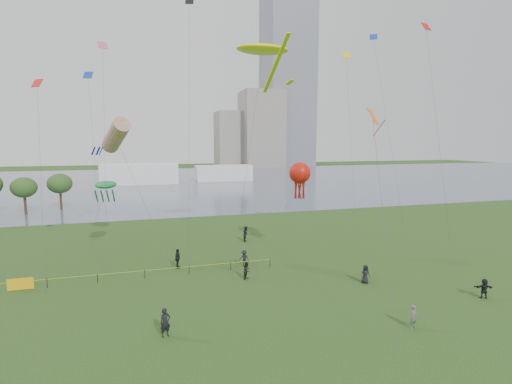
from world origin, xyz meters
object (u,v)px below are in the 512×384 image
object	(u,v)px
kite_stingray	(263,50)
kite_octopus	(300,173)
fence	(71,279)
kite_flyer	(414,317)

from	to	relation	value
kite_stingray	kite_octopus	size ratio (longest dim) A/B	2.20
fence	kite_stingray	size ratio (longest dim) A/B	1.08
kite_octopus	fence	bearing A→B (deg)	-169.96
kite_stingray	kite_octopus	bearing A→B (deg)	14.62
fence	kite_stingray	distance (m)	28.59
kite_flyer	fence	bearing A→B (deg)	134.09
kite_stingray	kite_octopus	world-z (taller)	kite_stingray
kite_stingray	fence	bearing A→B (deg)	-151.64
fence	kite_flyer	world-z (taller)	kite_flyer
kite_stingray	kite_octopus	xyz separation A→B (m)	(4.32, -0.07, -12.93)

